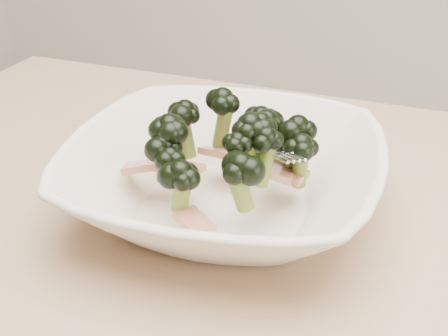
{
  "coord_description": "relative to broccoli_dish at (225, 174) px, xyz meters",
  "views": [
    {
      "loc": [
        0.08,
        -0.45,
        1.09
      ],
      "look_at": [
        -0.11,
        0.05,
        0.8
      ],
      "focal_mm": 50.0,
      "sensor_mm": 36.0,
      "label": 1
    }
  ],
  "objects": [
    {
      "name": "broccoli_dish",
      "position": [
        0.0,
        0.0,
        0.0
      ],
      "size": [
        0.34,
        0.34,
        0.12
      ],
      "color": "beige",
      "rests_on": "dining_table"
    }
  ]
}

